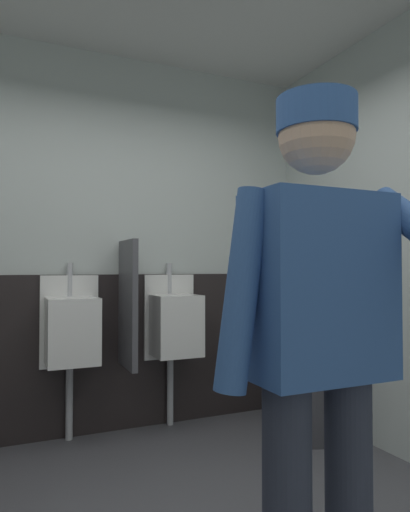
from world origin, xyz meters
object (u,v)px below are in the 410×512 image
(urinal_middle, at_px, (174,324))
(person, at_px, (320,334))
(soap_dispenser, at_px, (248,252))
(trash_bin, at_px, (309,390))
(urinal_left, at_px, (72,330))

(urinal_middle, relative_size, person, 0.73)
(soap_dispenser, bearing_deg, person, -114.66)
(urinal_middle, xyz_separation_m, trash_bin, (0.79, -0.60, -0.43))
(urinal_middle, height_order, person, person)
(urinal_left, height_order, person, person)
(person, xyz_separation_m, trash_bin, (1.13, 1.55, -0.67))
(trash_bin, relative_size, soap_dispenser, 3.82)
(person, height_order, soap_dispenser, person)
(urinal_left, distance_m, soap_dispenser, 1.56)
(trash_bin, bearing_deg, soap_dispenser, 96.84)
(urinal_middle, height_order, trash_bin, urinal_middle)
(urinal_left, relative_size, person, 0.73)
(person, relative_size, soap_dispenser, 9.47)
(person, bearing_deg, urinal_left, 100.88)
(trash_bin, distance_m, soap_dispenser, 1.23)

